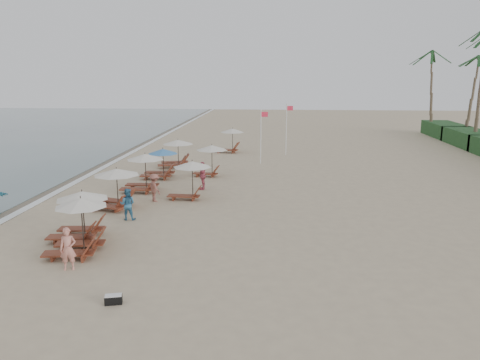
# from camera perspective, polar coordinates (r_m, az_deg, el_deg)

# --- Properties ---
(ground) EXTENTS (160.00, 160.00, 0.00)m
(ground) POSITION_cam_1_polar(r_m,az_deg,el_deg) (21.33, -2.13, -6.86)
(ground) COLOR tan
(ground) RESTS_ON ground
(wet_sand_band) EXTENTS (3.20, 140.00, 0.01)m
(wet_sand_band) POSITION_cam_1_polar(r_m,az_deg,el_deg) (34.20, -21.36, -0.27)
(wet_sand_band) COLOR #6B5E4C
(wet_sand_band) RESTS_ON ground
(foam_line) EXTENTS (0.50, 140.00, 0.02)m
(foam_line) POSITION_cam_1_polar(r_m,az_deg,el_deg) (33.66, -19.37, -0.30)
(foam_line) COLOR white
(foam_line) RESTS_ON ground
(lounger_station_0) EXTENTS (2.55, 2.16, 2.36)m
(lounger_station_0) POSITION_cam_1_polar(r_m,az_deg,el_deg) (20.05, -19.16, -5.62)
(lounger_station_0) COLOR maroon
(lounger_station_0) RESTS_ON ground
(lounger_station_1) EXTENTS (2.64, 2.26, 2.17)m
(lounger_station_1) POSITION_cam_1_polar(r_m,az_deg,el_deg) (21.93, -18.98, -4.09)
(lounger_station_1) COLOR maroon
(lounger_station_1) RESTS_ON ground
(lounger_station_2) EXTENTS (2.76, 2.50, 2.20)m
(lounger_station_2) POSITION_cam_1_polar(r_m,az_deg,el_deg) (26.37, -15.08, -0.91)
(lounger_station_2) COLOR maroon
(lounger_station_2) RESTS_ON ground
(lounger_station_3) EXTENTS (2.71, 2.30, 2.36)m
(lounger_station_3) POSITION_cam_1_polar(r_m,az_deg,el_deg) (29.86, -11.81, 0.76)
(lounger_station_3) COLOR maroon
(lounger_station_3) RESTS_ON ground
(lounger_station_4) EXTENTS (2.64, 2.11, 2.07)m
(lounger_station_4) POSITION_cam_1_polar(r_m,az_deg,el_deg) (33.59, -9.73, 1.83)
(lounger_station_4) COLOR maroon
(lounger_station_4) RESTS_ON ground
(lounger_station_5) EXTENTS (2.84, 2.53, 2.16)m
(lounger_station_5) POSITION_cam_1_polar(r_m,az_deg,el_deg) (37.42, -7.87, 3.18)
(lounger_station_5) COLOR maroon
(lounger_station_5) RESTS_ON ground
(inland_station_0) EXTENTS (2.60, 2.24, 2.22)m
(inland_station_0) POSITION_cam_1_polar(r_m,az_deg,el_deg) (27.43, -6.20, 0.57)
(inland_station_0) COLOR maroon
(inland_station_0) RESTS_ON ground
(inland_station_1) EXTENTS (2.55, 2.24, 2.22)m
(inland_station_1) POSITION_cam_1_polar(r_m,az_deg,el_deg) (33.63, -3.70, 2.93)
(inland_station_1) COLOR maroon
(inland_station_1) RESTS_ON ground
(inland_station_2) EXTENTS (2.91, 2.24, 2.22)m
(inland_station_2) POSITION_cam_1_polar(r_m,az_deg,el_deg) (44.09, -1.31, 4.98)
(inland_station_2) COLOR maroon
(inland_station_2) RESTS_ON ground
(beachgoer_near) EXTENTS (0.67, 0.53, 1.62)m
(beachgoer_near) POSITION_cam_1_polar(r_m,az_deg,el_deg) (18.73, -20.08, -7.83)
(beachgoer_near) COLOR tan
(beachgoer_near) RESTS_ON ground
(beachgoer_mid_a) EXTENTS (0.81, 0.64, 1.61)m
(beachgoer_mid_a) POSITION_cam_1_polar(r_m,az_deg,el_deg) (24.18, -13.44, -2.86)
(beachgoer_mid_a) COLOR #2D6589
(beachgoer_mid_a) RESTS_ON ground
(beachgoer_mid_b) EXTENTS (1.14, 1.19, 1.62)m
(beachgoer_mid_b) POSITION_cam_1_polar(r_m,az_deg,el_deg) (27.35, -10.27, -0.92)
(beachgoer_mid_b) COLOR #8C5347
(beachgoer_mid_b) RESTS_ON ground
(beachgoer_far_a) EXTENTS (0.44, 1.05, 1.79)m
(beachgoer_far_a) POSITION_cam_1_polar(r_m,az_deg,el_deg) (29.81, -4.53, 0.53)
(beachgoer_far_a) COLOR #AF4656
(beachgoer_far_a) RESTS_ON ground
(duffel_bag) EXTENTS (0.59, 0.40, 0.30)m
(duffel_bag) POSITION_cam_1_polar(r_m,az_deg,el_deg) (15.92, -15.05, -13.75)
(duffel_bag) COLOR black
(duffel_bag) RESTS_ON ground
(flag_pole_near) EXTENTS (0.60, 0.08, 4.42)m
(flag_pole_near) POSITION_cam_1_polar(r_m,az_deg,el_deg) (38.35, 2.59, 5.61)
(flag_pole_near) COLOR silver
(flag_pole_near) RESTS_ON ground
(flag_pole_far) EXTENTS (0.60, 0.08, 4.63)m
(flag_pole_far) POSITION_cam_1_polar(r_m,az_deg,el_deg) (42.57, 5.67, 6.40)
(flag_pole_far) COLOR silver
(flag_pole_far) RESTS_ON ground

